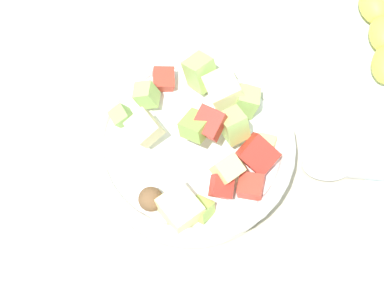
# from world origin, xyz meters

# --- Properties ---
(ground_plane) EXTENTS (2.40, 2.40, 0.00)m
(ground_plane) POSITION_xyz_m (0.00, 0.00, 0.00)
(ground_plane) COLOR silver
(placemat) EXTENTS (0.42, 0.37, 0.01)m
(placemat) POSITION_xyz_m (0.00, 0.00, 0.00)
(placemat) COLOR #BCB299
(placemat) RESTS_ON ground_plane
(salad_bowl) EXTENTS (0.23, 0.23, 0.11)m
(salad_bowl) POSITION_xyz_m (0.01, 0.00, 0.04)
(salad_bowl) COLOR white
(salad_bowl) RESTS_ON placemat
(serving_spoon) EXTENTS (0.20, 0.07, 0.01)m
(serving_spoon) POSITION_xyz_m (0.20, -0.04, 0.01)
(serving_spoon) COLOR #B7B7BC
(serving_spoon) RESTS_ON placemat
(banana_whole) EXTENTS (0.06, 0.15, 0.04)m
(banana_whole) POSITION_xyz_m (0.28, 0.14, 0.02)
(banana_whole) COLOR yellow
(banana_whole) RESTS_ON ground_plane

